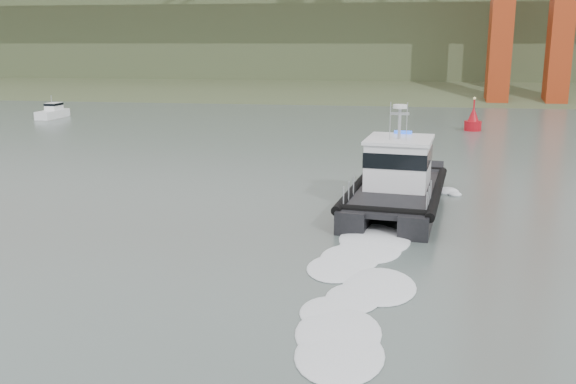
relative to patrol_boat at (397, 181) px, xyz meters
name	(u,v)px	position (x,y,z in m)	size (l,w,h in m)	color
ground	(297,299)	(-3.58, -13.79, -1.47)	(400.00, 400.00, 0.00)	#556560
headlands	(379,50)	(-3.58, 111.71, 5.57)	(500.00, 105.36, 27.12)	#2F4024
patrol_boat	(397,181)	(0.00, 0.00, 0.00)	(5.87, 12.55, 5.87)	black
motorboat	(53,112)	(-40.65, 36.77, -0.77)	(1.89, 5.16, 2.81)	white
nav_buoy	(473,121)	(7.95, 33.08, -0.51)	(1.75, 1.75, 3.65)	#A80B15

